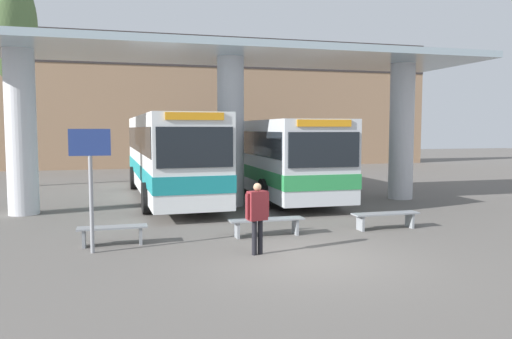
{
  "coord_description": "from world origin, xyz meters",
  "views": [
    {
      "loc": [
        -3.9,
        -9.99,
        2.81
      ],
      "look_at": [
        0.0,
        4.23,
        1.6
      ],
      "focal_mm": 35.0,
      "sensor_mm": 36.0,
      "label": 1
    }
  ],
  "objects_px": {
    "info_sign_platform": "(90,165)",
    "transit_bus_left_bay": "(169,152)",
    "waiting_bench_far_platform": "(386,217)",
    "parked_car_street": "(208,156)",
    "waiting_bench_mid_platform": "(267,223)",
    "poplar_tree_behind_left": "(11,28)",
    "transit_bus_center_bay": "(270,153)",
    "pedestrian_waiting": "(257,211)",
    "waiting_bench_near_pillar": "(113,231)"
  },
  "relations": [
    {
      "from": "waiting_bench_near_pillar",
      "to": "waiting_bench_mid_platform",
      "type": "xyz_separation_m",
      "value": [
        3.88,
        0.0,
        0.01
      ]
    },
    {
      "from": "waiting_bench_near_pillar",
      "to": "waiting_bench_far_platform",
      "type": "height_order",
      "value": "same"
    },
    {
      "from": "waiting_bench_mid_platform",
      "to": "info_sign_platform",
      "type": "bearing_deg",
      "value": -171.34
    },
    {
      "from": "waiting_bench_far_platform",
      "to": "parked_car_street",
      "type": "height_order",
      "value": "parked_car_street"
    },
    {
      "from": "parked_car_street",
      "to": "pedestrian_waiting",
      "type": "bearing_deg",
      "value": -93.8
    },
    {
      "from": "waiting_bench_near_pillar",
      "to": "info_sign_platform",
      "type": "distance_m",
      "value": 1.84
    },
    {
      "from": "transit_bus_left_bay",
      "to": "info_sign_platform",
      "type": "relative_size",
      "value": 4.36
    },
    {
      "from": "transit_bus_center_bay",
      "to": "waiting_bench_mid_platform",
      "type": "bearing_deg",
      "value": 73.16
    },
    {
      "from": "transit_bus_left_bay",
      "to": "poplar_tree_behind_left",
      "type": "distance_m",
      "value": 10.56
    },
    {
      "from": "waiting_bench_far_platform",
      "to": "parked_car_street",
      "type": "bearing_deg",
      "value": 94.36
    },
    {
      "from": "poplar_tree_behind_left",
      "to": "parked_car_street",
      "type": "xyz_separation_m",
      "value": [
        10.45,
        6.23,
        -6.55
      ]
    },
    {
      "from": "waiting_bench_near_pillar",
      "to": "parked_car_street",
      "type": "height_order",
      "value": "parked_car_street"
    },
    {
      "from": "waiting_bench_mid_platform",
      "to": "parked_car_street",
      "type": "distance_m",
      "value": 20.2
    },
    {
      "from": "info_sign_platform",
      "to": "poplar_tree_behind_left",
      "type": "height_order",
      "value": "poplar_tree_behind_left"
    },
    {
      "from": "transit_bus_center_bay",
      "to": "waiting_bench_far_platform",
      "type": "relative_size",
      "value": 6.33
    },
    {
      "from": "poplar_tree_behind_left",
      "to": "waiting_bench_near_pillar",
      "type": "bearing_deg",
      "value": -71.57
    },
    {
      "from": "waiting_bench_near_pillar",
      "to": "waiting_bench_far_platform",
      "type": "bearing_deg",
      "value": 0.0
    },
    {
      "from": "transit_bus_center_bay",
      "to": "waiting_bench_far_platform",
      "type": "xyz_separation_m",
      "value": [
        0.89,
        -8.23,
        -1.4
      ]
    },
    {
      "from": "waiting_bench_mid_platform",
      "to": "parked_car_street",
      "type": "height_order",
      "value": "parked_car_street"
    },
    {
      "from": "info_sign_platform",
      "to": "pedestrian_waiting",
      "type": "xyz_separation_m",
      "value": [
        3.56,
        -1.13,
        -1.02
      ]
    },
    {
      "from": "waiting_bench_near_pillar",
      "to": "waiting_bench_mid_platform",
      "type": "distance_m",
      "value": 3.88
    },
    {
      "from": "waiting_bench_near_pillar",
      "to": "waiting_bench_mid_platform",
      "type": "bearing_deg",
      "value": 0.0
    },
    {
      "from": "waiting_bench_far_platform",
      "to": "pedestrian_waiting",
      "type": "relative_size",
      "value": 1.2
    },
    {
      "from": "transit_bus_left_bay",
      "to": "waiting_bench_mid_platform",
      "type": "bearing_deg",
      "value": 100.41
    },
    {
      "from": "transit_bus_left_bay",
      "to": "transit_bus_center_bay",
      "type": "distance_m",
      "value": 4.34
    },
    {
      "from": "waiting_bench_mid_platform",
      "to": "waiting_bench_far_platform",
      "type": "bearing_deg",
      "value": 0.0
    },
    {
      "from": "parked_car_street",
      "to": "transit_bus_left_bay",
      "type": "bearing_deg",
      "value": -103.89
    },
    {
      "from": "poplar_tree_behind_left",
      "to": "parked_car_street",
      "type": "distance_m",
      "value": 13.82
    },
    {
      "from": "waiting_bench_far_platform",
      "to": "pedestrian_waiting",
      "type": "bearing_deg",
      "value": -157.1
    },
    {
      "from": "transit_bus_left_bay",
      "to": "waiting_bench_near_pillar",
      "type": "relative_size",
      "value": 7.45
    },
    {
      "from": "waiting_bench_far_platform",
      "to": "info_sign_platform",
      "type": "height_order",
      "value": "info_sign_platform"
    },
    {
      "from": "transit_bus_left_bay",
      "to": "transit_bus_center_bay",
      "type": "relative_size",
      "value": 1.0
    },
    {
      "from": "info_sign_platform",
      "to": "poplar_tree_behind_left",
      "type": "xyz_separation_m",
      "value": [
        -4.19,
        14.53,
        5.55
      ]
    },
    {
      "from": "transit_bus_left_bay",
      "to": "waiting_bench_mid_platform",
      "type": "xyz_separation_m",
      "value": [
        1.75,
        -8.08,
        -1.5
      ]
    },
    {
      "from": "transit_bus_center_bay",
      "to": "pedestrian_waiting",
      "type": "bearing_deg",
      "value": 72.2
    },
    {
      "from": "waiting_bench_mid_platform",
      "to": "parked_car_street",
      "type": "relative_size",
      "value": 0.47
    },
    {
      "from": "waiting_bench_mid_platform",
      "to": "info_sign_platform",
      "type": "xyz_separation_m",
      "value": [
        -4.31,
        -0.66,
        1.66
      ]
    },
    {
      "from": "waiting_bench_mid_platform",
      "to": "parked_car_street",
      "type": "xyz_separation_m",
      "value": [
        1.95,
        20.1,
        0.66
      ]
    },
    {
      "from": "transit_bus_left_bay",
      "to": "poplar_tree_behind_left",
      "type": "xyz_separation_m",
      "value": [
        -6.75,
        5.78,
        5.71
      ]
    },
    {
      "from": "transit_bus_left_bay",
      "to": "parked_car_street",
      "type": "relative_size",
      "value": 2.91
    },
    {
      "from": "pedestrian_waiting",
      "to": "info_sign_platform",
      "type": "bearing_deg",
      "value": 148.94
    },
    {
      "from": "parked_car_street",
      "to": "waiting_bench_mid_platform",
      "type": "bearing_deg",
      "value": -92.31
    },
    {
      "from": "info_sign_platform",
      "to": "transit_bus_left_bay",
      "type": "bearing_deg",
      "value": 73.67
    },
    {
      "from": "transit_bus_left_bay",
      "to": "transit_bus_center_bay",
      "type": "height_order",
      "value": "transit_bus_left_bay"
    },
    {
      "from": "info_sign_platform",
      "to": "waiting_bench_mid_platform",
      "type": "bearing_deg",
      "value": 8.66
    },
    {
      "from": "waiting_bench_far_platform",
      "to": "pedestrian_waiting",
      "type": "distance_m",
      "value": 4.63
    },
    {
      "from": "transit_bus_left_bay",
      "to": "waiting_bench_near_pillar",
      "type": "distance_m",
      "value": 8.49
    },
    {
      "from": "transit_bus_left_bay",
      "to": "waiting_bench_far_platform",
      "type": "bearing_deg",
      "value": 121.08
    },
    {
      "from": "transit_bus_center_bay",
      "to": "waiting_bench_mid_platform",
      "type": "distance_m",
      "value": 8.74
    },
    {
      "from": "pedestrian_waiting",
      "to": "waiting_bench_near_pillar",
      "type": "bearing_deg",
      "value": 136.83
    }
  ]
}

